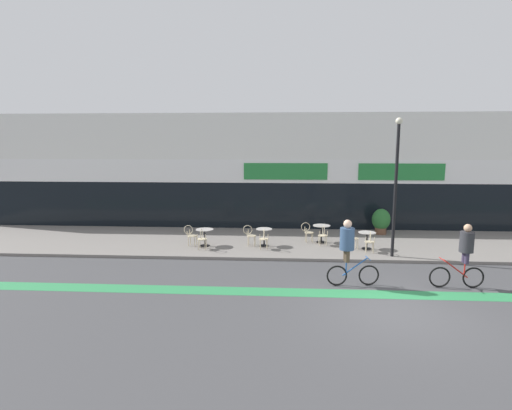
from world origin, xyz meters
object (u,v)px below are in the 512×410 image
(cafe_chair_3_near, at_px, (370,240))
(cafe_chair_3_side, at_px, (352,237))
(cafe_chair_0_side, at_px, (191,234))
(bistro_table_1, at_px, (264,234))
(bistro_table_0, at_px, (205,234))
(cafe_chair_2_side, at_px, (308,231))
(cyclist_0, at_px, (464,251))
(cafe_chair_1_near, at_px, (264,237))
(lamp_post, at_px, (396,178))
(bistro_table_2, at_px, (321,230))
(cyclist_1, at_px, (348,247))
(cafe_chair_0_near, at_px, (202,238))
(cafe_chair_2_near, at_px, (323,234))
(bistro_table_3, at_px, (367,237))
(planter_pot, at_px, (381,221))
(cafe_chair_1_side, at_px, (250,234))

(cafe_chair_3_near, distance_m, cafe_chair_3_side, 0.87)
(cafe_chair_0_side, bearing_deg, bistro_table_1, 8.40)
(bistro_table_0, relative_size, cafe_chair_2_side, 0.84)
(cafe_chair_3_near, xyz_separation_m, cafe_chair_3_side, (-0.61, 0.62, 0.00))
(cafe_chair_3_near, bearing_deg, cyclist_0, -141.30)
(cafe_chair_1_near, bearing_deg, lamp_post, -104.81)
(bistro_table_2, xyz_separation_m, cyclist_1, (0.31, -5.23, 0.60))
(bistro_table_1, xyz_separation_m, cafe_chair_2_side, (1.93, 0.78, -0.02))
(cafe_chair_2_side, distance_m, cyclist_0, 6.92)
(cafe_chair_3_side, bearing_deg, cafe_chair_0_near, 179.27)
(cafe_chair_0_side, height_order, cafe_chair_2_near, same)
(bistro_table_0, distance_m, cafe_chair_0_side, 0.63)
(bistro_table_3, height_order, cyclist_0, cyclist_0)
(planter_pot, relative_size, lamp_post, 0.23)
(bistro_table_1, height_order, bistro_table_2, bistro_table_2)
(bistro_table_0, xyz_separation_m, planter_pot, (8.22, 2.84, 0.13))
(cafe_chair_0_near, bearing_deg, bistro_table_0, 0.61)
(bistro_table_0, xyz_separation_m, cafe_chair_2_side, (4.50, 0.96, -0.01))
(bistro_table_0, relative_size, bistro_table_2, 0.98)
(cafe_chair_0_side, distance_m, cyclist_1, 7.45)
(cafe_chair_3_near, height_order, cyclist_0, cyclist_0)
(bistro_table_0, relative_size, cafe_chair_2_near, 0.84)
(bistro_table_0, xyz_separation_m, cafe_chair_3_side, (6.31, -0.07, -0.01))
(cafe_chair_1_near, distance_m, cafe_chair_3_side, 3.74)
(cafe_chair_1_near, distance_m, cafe_chair_2_near, 2.67)
(cafe_chair_2_near, relative_size, cyclist_1, 0.42)
(bistro_table_1, height_order, cafe_chair_0_near, cafe_chair_0_near)
(cafe_chair_3_side, bearing_deg, bistro_table_1, 170.49)
(cafe_chair_2_near, height_order, cafe_chair_3_side, same)
(cafe_chair_0_near, relative_size, cafe_chair_1_near, 1.00)
(cafe_chair_3_near, xyz_separation_m, planter_pot, (1.29, 3.53, 0.15))
(cafe_chair_1_side, distance_m, cafe_chair_3_side, 4.36)
(bistro_table_0, xyz_separation_m, cafe_chair_2_near, (5.14, 0.34, -0.01))
(bistro_table_2, distance_m, lamp_post, 4.19)
(bistro_table_3, distance_m, cafe_chair_0_side, 7.56)
(bistro_table_0, height_order, cafe_chair_3_near, cafe_chair_3_near)
(cafe_chair_0_near, bearing_deg, cafe_chair_1_near, -85.45)
(cafe_chair_0_side, xyz_separation_m, cyclist_1, (6.07, -4.27, 0.64))
(bistro_table_1, xyz_separation_m, cafe_chair_2_near, (2.56, 0.17, -0.02))
(cafe_chair_0_near, relative_size, planter_pot, 0.72)
(bistro_table_3, height_order, cafe_chair_1_side, cafe_chair_1_side)
(bistro_table_1, xyz_separation_m, bistro_table_2, (2.55, 0.79, 0.02))
(cafe_chair_3_near, xyz_separation_m, cyclist_1, (-1.48, -3.57, 0.64))
(cafe_chair_3_side, bearing_deg, planter_pot, 51.00)
(bistro_table_1, distance_m, planter_pot, 6.24)
(cafe_chair_0_near, distance_m, cafe_chair_2_side, 4.78)
(cafe_chair_2_side, relative_size, cafe_chair_3_near, 1.00)
(cafe_chair_2_near, relative_size, planter_pot, 0.72)
(cafe_chair_1_side, relative_size, planter_pot, 0.72)
(bistro_table_1, bearing_deg, bistro_table_3, -3.13)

